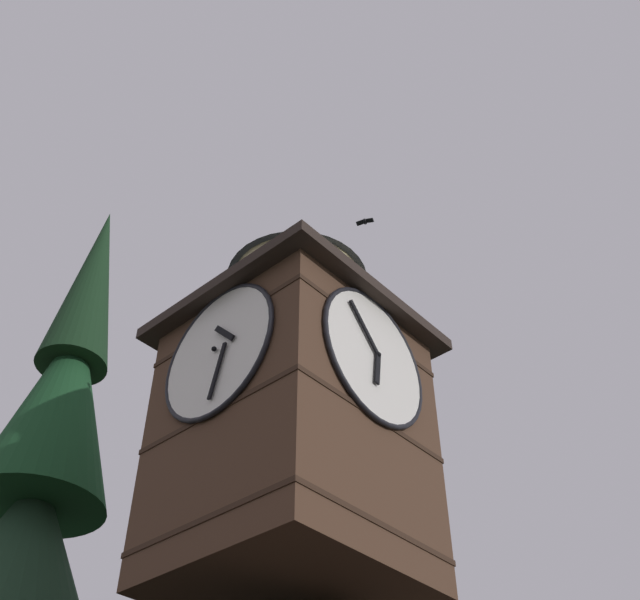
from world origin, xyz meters
TOP-DOWN VIEW (x-y plane):
  - clock_tower at (-1.05, -2.39)m, footprint 4.71×4.71m
  - flying_bird_low at (-5.53, -3.78)m, footprint 0.37×0.58m

SIDE VIEW (x-z plane):
  - clock_tower at x=-1.05m, z-range 6.45..15.20m
  - flying_bird_low at x=-5.53m, z-range 20.53..20.67m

